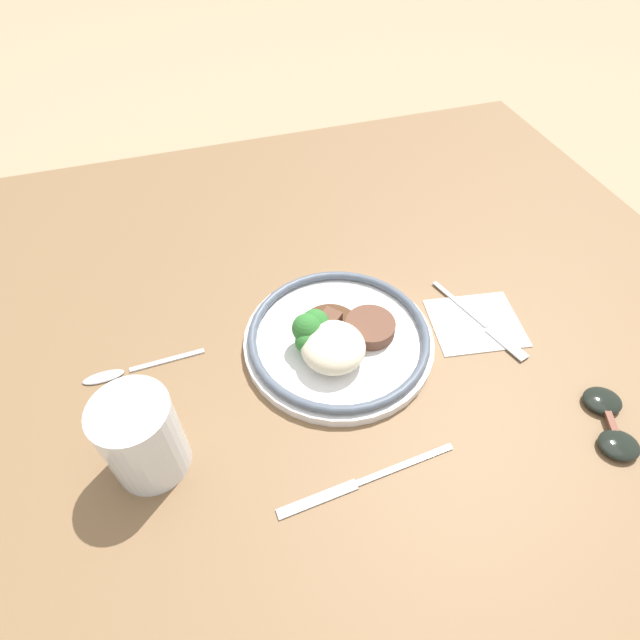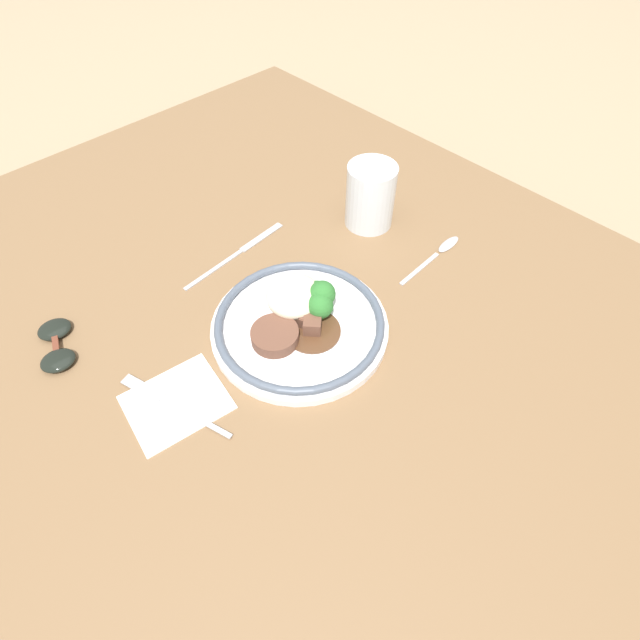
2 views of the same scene
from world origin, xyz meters
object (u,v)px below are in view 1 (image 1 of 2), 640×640
at_px(spoon, 120,373).
at_px(sunglasses, 610,422).
at_px(plate, 337,338).
at_px(juice_glass, 144,440).
at_px(knife, 361,482).
at_px(fork, 486,326).

distance_m(spoon, sunglasses, 0.61).
xyz_separation_m(plate, sunglasses, (-0.27, 0.21, -0.01)).
height_order(plate, sunglasses, plate).
distance_m(plate, spoon, 0.29).
height_order(juice_glass, spoon, juice_glass).
xyz_separation_m(juice_glass, spoon, (0.03, -0.14, -0.05)).
relative_size(spoon, sunglasses, 1.42).
xyz_separation_m(plate, juice_glass, (0.25, 0.10, 0.03)).
distance_m(juice_glass, knife, 0.24).
relative_size(plate, knife, 1.20).
height_order(juice_glass, sunglasses, juice_glass).
bearing_deg(juice_glass, plate, -159.15).
xyz_separation_m(knife, sunglasses, (-0.31, 0.02, 0.01)).
relative_size(fork, sunglasses, 1.55).
distance_m(fork, knife, 0.29).
bearing_deg(fork, plate, -114.79).
height_order(knife, spoon, spoon).
xyz_separation_m(plate, fork, (-0.21, 0.03, -0.02)).
distance_m(plate, sunglasses, 0.35).
bearing_deg(juice_glass, spoon, -76.83).
bearing_deg(plate, knife, 79.60).
height_order(juice_glass, knife, juice_glass).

